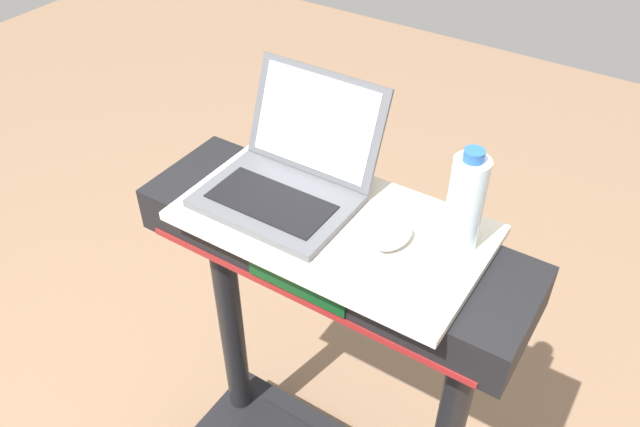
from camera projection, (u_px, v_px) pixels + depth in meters
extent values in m
cylinder|color=black|center=(230.00, 318.00, 1.85)|extent=(0.07, 0.07, 0.79)
cube|color=black|center=(332.00, 245.00, 1.42)|extent=(0.90, 0.28, 0.11)
cube|color=#0C3F19|center=(296.00, 284.00, 1.33)|extent=(0.24, 0.01, 0.06)
cube|color=maroon|center=(296.00, 299.00, 1.35)|extent=(0.81, 0.00, 0.02)
cube|color=beige|center=(333.00, 223.00, 1.38)|extent=(0.66, 0.37, 0.02)
cube|color=#515459|center=(276.00, 201.00, 1.40)|extent=(0.33, 0.24, 0.02)
cube|color=black|center=(271.00, 201.00, 1.39)|extent=(0.27, 0.13, 0.00)
cube|color=#515459|center=(316.00, 122.00, 1.43)|extent=(0.33, 0.09, 0.22)
cube|color=white|center=(315.00, 122.00, 1.43)|extent=(0.29, 0.08, 0.19)
ellipsoid|color=#B2B2B7|center=(394.00, 237.00, 1.30)|extent=(0.08, 0.11, 0.03)
cylinder|color=silver|center=(465.00, 204.00, 1.24)|extent=(0.07, 0.07, 0.21)
cylinder|color=#2659A5|center=(474.00, 155.00, 1.17)|extent=(0.04, 0.04, 0.02)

